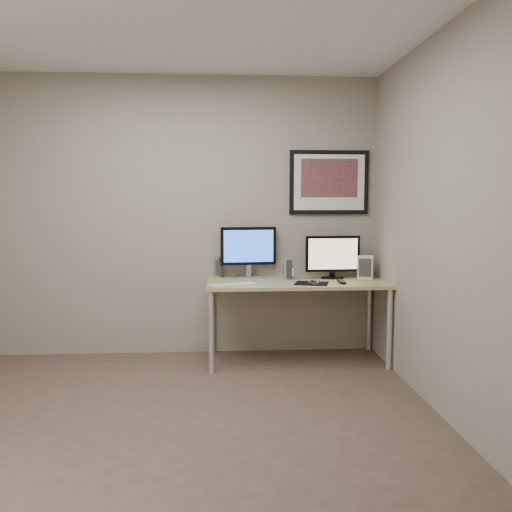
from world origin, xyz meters
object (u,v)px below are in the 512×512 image
Objects in this scene: framed_art at (329,182)px; speaker_left at (218,267)px; fan_unit at (365,267)px; phone_dock at (291,272)px; keyboard at (233,285)px; desk at (296,288)px; monitor_large at (248,250)px; monitor_tv at (333,256)px; speaker_right at (287,269)px.

framed_art is 4.06× the size of speaker_left.
speaker_left is 0.86× the size of fan_unit.
phone_dock is 0.66m from keyboard.
keyboard is at bearing -158.77° from desk.
desk is 3.07× the size of monitor_large.
monitor_large is 0.45m from phone_dock.
desk is 13.41× the size of phone_dock.
monitor_tv reaches higher than speaker_right.
framed_art reaches higher than keyboard.
keyboard is at bearing -166.27° from speaker_right.
fan_unit is (0.66, 0.12, 0.17)m from desk.
speaker_left is at bearing 83.67° from keyboard.
phone_dock reaches higher than desk.
monitor_large reaches higher than fan_unit.
monitor_tv is 2.36× the size of fan_unit.
monitor_large reaches higher than keyboard.
fan_unit is (0.31, -0.01, -0.10)m from monitor_tv.
monitor_tv is 2.75× the size of speaker_left.
speaker_right is 0.93× the size of fan_unit.
desk is at bearing -161.85° from monitor_tv.
phone_dock is at bearing -154.60° from framed_art.
speaker_right is 1.68× the size of phone_dock.
speaker_right reaches higher than phone_dock.
framed_art is at bearing 11.14° from speaker_right.
speaker_right is (-0.42, -0.24, -0.79)m from framed_art.
desk is 2.13× the size of framed_art.
framed_art reaches higher than speaker_right.
speaker_left is 0.43× the size of keyboard.
desk is 7.45× the size of fan_unit.
framed_art is 1.00m from monitor_large.
speaker_right reaches higher than speaker_left.
framed_art reaches higher than desk.
desk is 0.20m from speaker_right.
desk is 3.75× the size of keyboard.
monitor_tv is 0.44m from speaker_right.
monitor_tv is at bearing 1.04° from keyboard.
framed_art is 6.28× the size of phone_dock.
monitor_large is at bearing -167.32° from fan_unit.
monitor_large is 1.22× the size of keyboard.
monitor_tv reaches higher than phone_dock.
framed_art is 1.48× the size of monitor_tv.
keyboard is (-0.58, -0.22, 0.07)m from desk.
keyboard is at bearing -149.31° from phone_dock.
phone_dock is 0.69m from fan_unit.
framed_art reaches higher than fan_unit.
framed_art is at bearing -13.28° from speaker_left.
monitor_large reaches higher than speaker_right.
phone_dock is at bearing 36.74° from speaker_right.
speaker_right is 0.08m from phone_dock.
framed_art reaches higher than monitor_tv.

